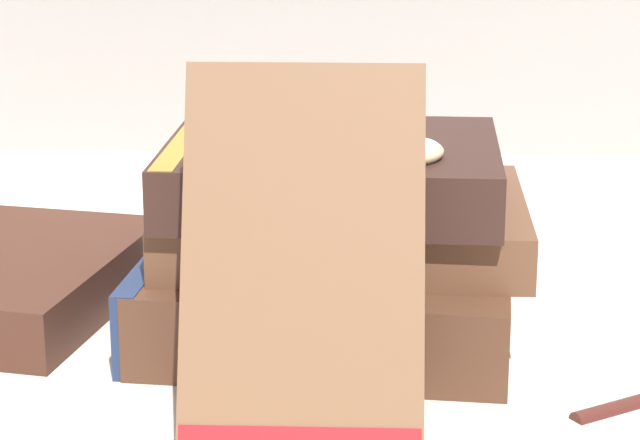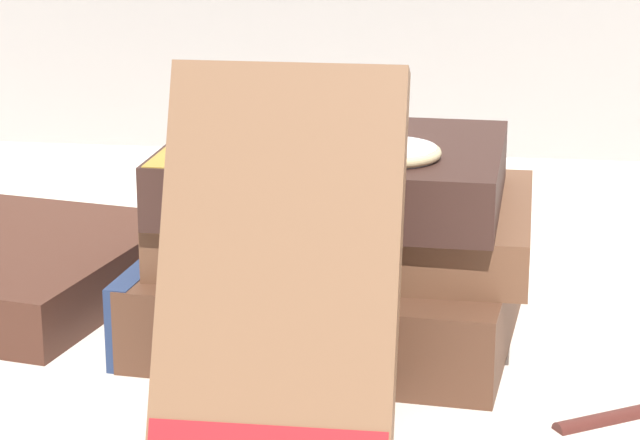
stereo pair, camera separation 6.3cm
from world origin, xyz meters
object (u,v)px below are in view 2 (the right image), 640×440
object	(u,v)px
book_flat_top	(330,173)
pocket_watch	(389,152)
book_leaning_front	(280,269)
reading_glasses	(301,253)
book_flat_bottom	(316,294)
book_flat_middle	(341,222)

from	to	relation	value
book_flat_top	pocket_watch	distance (m)	0.05
book_flat_top	book_leaning_front	xyz separation A→B (m)	(-0.01, -0.12, -0.01)
book_flat_top	pocket_watch	world-z (taller)	pocket_watch
book_leaning_front	pocket_watch	distance (m)	0.11
book_flat_top	reading_glasses	size ratio (longest dim) A/B	1.55
pocket_watch	reading_glasses	distance (m)	0.20
book_leaning_front	pocket_watch	size ratio (longest dim) A/B	2.94
pocket_watch	book_flat_bottom	bearing A→B (deg)	146.16
book_flat_bottom	reading_glasses	distance (m)	0.13
book_flat_middle	reading_glasses	distance (m)	0.13
book_flat_top	book_leaning_front	size ratio (longest dim) A/B	1.09
book_leaning_front	pocket_watch	xyz separation A→B (m)	(0.04, 0.09, 0.03)
book_flat_middle	book_flat_top	world-z (taller)	book_flat_top
book_flat_bottom	book_leaning_front	xyz separation A→B (m)	(0.00, -0.12, 0.05)
pocket_watch	reading_glasses	bearing A→B (deg)	113.28
book_flat_bottom	pocket_watch	distance (m)	0.10
book_flat_bottom	pocket_watch	size ratio (longest dim) A/B	3.68
book_flat_bottom	book_flat_middle	distance (m)	0.04
book_flat_middle	pocket_watch	size ratio (longest dim) A/B	3.53
book_leaning_front	book_flat_top	bearing A→B (deg)	87.16
reading_glasses	book_leaning_front	bearing A→B (deg)	-90.44
book_flat_bottom	reading_glasses	size ratio (longest dim) A/B	1.77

